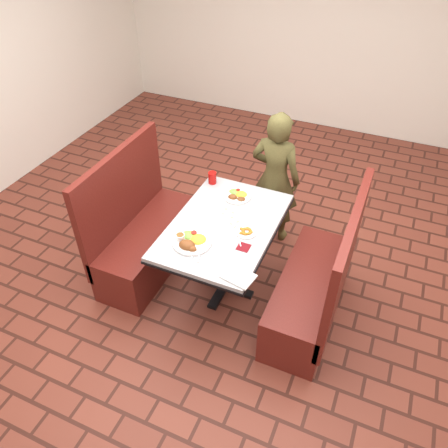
{
  "coord_description": "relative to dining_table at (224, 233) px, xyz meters",
  "views": [
    {
      "loc": [
        1.07,
        -2.46,
        2.98
      ],
      "look_at": [
        0.0,
        0.0,
        0.75
      ],
      "focal_mm": 35.0,
      "sensor_mm": 36.0,
      "label": 1
    }
  ],
  "objects": [
    {
      "name": "red_tumbler",
      "position": [
        -0.33,
        0.49,
        0.15
      ],
      "size": [
        0.07,
        0.07,
        0.11
      ],
      "primitive_type": "cylinder",
      "color": "red",
      "rests_on": "dining_table"
    },
    {
      "name": "dining_table",
      "position": [
        0.0,
        0.0,
        0.0
      ],
      "size": [
        0.81,
        1.21,
        0.75
      ],
      "color": "#ABADB0",
      "rests_on": "ground"
    },
    {
      "name": "fork_utensil",
      "position": [
        -0.07,
        -0.4,
        0.11
      ],
      "size": [
        0.04,
        0.14,
        0.0
      ],
      "primitive_type": "cube",
      "rotation": [
        0.0,
        0.0,
        0.23
      ],
      "color": "silver",
      "rests_on": "dining_table"
    },
    {
      "name": "near_dinner_plate",
      "position": [
        -0.14,
        -0.31,
        0.13
      ],
      "size": [
        0.3,
        0.3,
        0.09
      ],
      "rotation": [
        0.0,
        0.0,
        -0.23
      ],
      "color": "white",
      "rests_on": "dining_table"
    },
    {
      "name": "maroon_napkin",
      "position": [
        0.24,
        -0.19,
        0.1
      ],
      "size": [
        0.1,
        0.1,
        0.0
      ],
      "primitive_type": "cube",
      "rotation": [
        0.0,
        0.0,
        -0.0
      ],
      "color": "maroon",
      "rests_on": "dining_table"
    },
    {
      "name": "lettuce_shreds",
      "position": [
        0.04,
        0.06,
        0.1
      ],
      "size": [
        0.28,
        0.32,
        0.0
      ],
      "primitive_type": null,
      "color": "#8EB347",
      "rests_on": "dining_table"
    },
    {
      "name": "spoon_utensil",
      "position": [
        0.19,
        -0.15,
        0.1
      ],
      "size": [
        0.07,
        0.11,
        0.0
      ],
      "primitive_type": "cube",
      "rotation": [
        0.0,
        0.0,
        0.53
      ],
      "color": "silver",
      "rests_on": "dining_table"
    },
    {
      "name": "booth_bench_left",
      "position": [
        -0.8,
        0.0,
        -0.32
      ],
      "size": [
        0.47,
        1.2,
        1.17
      ],
      "color": "maroon",
      "rests_on": "ground"
    },
    {
      "name": "booth_bench_right",
      "position": [
        0.8,
        0.0,
        -0.32
      ],
      "size": [
        0.47,
        1.2,
        1.17
      ],
      "color": "maroon",
      "rests_on": "ground"
    },
    {
      "name": "far_dinner_plate",
      "position": [
        -0.04,
        0.39,
        0.12
      ],
      "size": [
        0.24,
        0.24,
        0.06
      ],
      "rotation": [
        0.0,
        0.0,
        -0.19
      ],
      "color": "white",
      "rests_on": "dining_table"
    },
    {
      "name": "diner_person",
      "position": [
        0.14,
        0.9,
        0.02
      ],
      "size": [
        0.51,
        0.36,
        1.35
      ],
      "primitive_type": "imported",
      "rotation": [
        0.0,
        0.0,
        3.07
      ],
      "color": "brown",
      "rests_on": "ground"
    },
    {
      "name": "plantain_plate",
      "position": [
        0.2,
        -0.03,
        0.11
      ],
      "size": [
        0.16,
        0.16,
        0.02
      ],
      "rotation": [
        0.0,
        0.0,
        0.33
      ],
      "color": "white",
      "rests_on": "dining_table"
    },
    {
      "name": "paper_napkin",
      "position": [
        0.33,
        -0.49,
        0.1
      ],
      "size": [
        0.24,
        0.2,
        0.01
      ],
      "primitive_type": "cube",
      "rotation": [
        0.0,
        0.0,
        -0.19
      ],
      "color": "silver",
      "rests_on": "dining_table"
    },
    {
      "name": "knife_utensil",
      "position": [
        -0.02,
        -0.4,
        0.11
      ],
      "size": [
        0.05,
        0.15,
        0.0
      ],
      "primitive_type": "cube",
      "rotation": [
        0.0,
        0.0,
        0.29
      ],
      "color": "silver",
      "rests_on": "dining_table"
    },
    {
      "name": "room",
      "position": [
        0.0,
        0.0,
        1.26
      ],
      "size": [
        7.0,
        7.04,
        2.82
      ],
      "color": "brown",
      "rests_on": "ground"
    }
  ]
}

